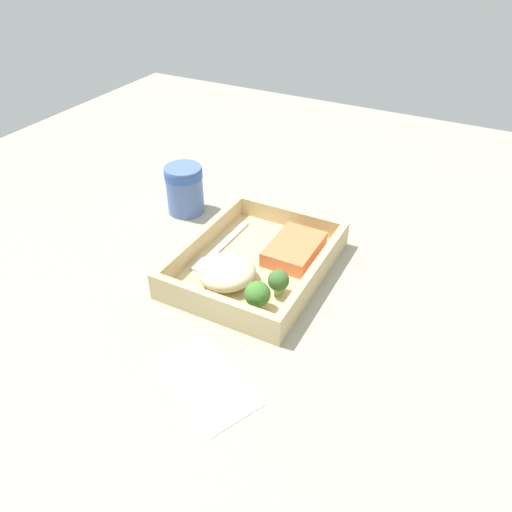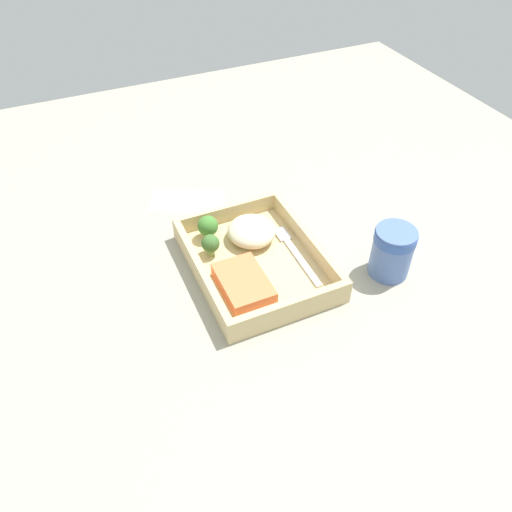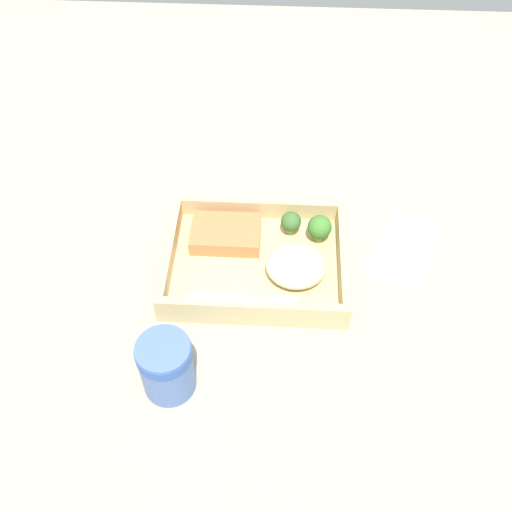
% 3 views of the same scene
% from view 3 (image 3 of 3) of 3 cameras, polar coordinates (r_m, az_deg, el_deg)
% --- Properties ---
extents(ground_plane, '(1.60, 1.60, 0.02)m').
position_cam_3_polar(ground_plane, '(0.91, 0.00, -1.50)').
color(ground_plane, '#9C9786').
extents(takeout_tray, '(0.27, 0.21, 0.01)m').
position_cam_3_polar(takeout_tray, '(0.90, 0.00, -0.86)').
color(takeout_tray, '#CDB47F').
rests_on(takeout_tray, ground_plane).
extents(tray_rim, '(0.27, 0.21, 0.03)m').
position_cam_3_polar(tray_rim, '(0.88, 0.00, 0.05)').
color(tray_rim, '#CDB47F').
rests_on(tray_rim, takeout_tray).
extents(salmon_fillet, '(0.11, 0.07, 0.02)m').
position_cam_3_polar(salmon_fillet, '(0.92, -2.89, 2.11)').
color(salmon_fillet, '#F07645').
rests_on(salmon_fillet, takeout_tray).
extents(mashed_potatoes, '(0.09, 0.09, 0.04)m').
position_cam_3_polar(mashed_potatoes, '(0.87, 3.83, -0.91)').
color(mashed_potatoes, beige).
rests_on(mashed_potatoes, takeout_tray).
extents(broccoli_floret_1, '(0.04, 0.04, 0.05)m').
position_cam_3_polar(broccoli_floret_1, '(0.91, 6.07, 2.70)').
color(broccoli_floret_1, '#819A5A').
rests_on(broccoli_floret_1, takeout_tray).
extents(broccoli_floret_2, '(0.03, 0.03, 0.04)m').
position_cam_3_polar(broccoli_floret_2, '(0.92, 3.35, 3.23)').
color(broccoli_floret_2, '#7B9B58').
rests_on(broccoli_floret_2, takeout_tray).
extents(fork, '(0.16, 0.02, 0.00)m').
position_cam_3_polar(fork, '(0.85, -0.65, -4.23)').
color(fork, silver).
rests_on(fork, takeout_tray).
extents(paper_cup, '(0.07, 0.07, 0.09)m').
position_cam_3_polar(paper_cup, '(0.76, -8.56, -10.18)').
color(paper_cup, '#4F6CAE').
rests_on(paper_cup, ground_plane).
extents(receipt_slip, '(0.13, 0.16, 0.00)m').
position_cam_3_polar(receipt_slip, '(0.95, 13.96, 0.71)').
color(receipt_slip, white).
rests_on(receipt_slip, ground_plane).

